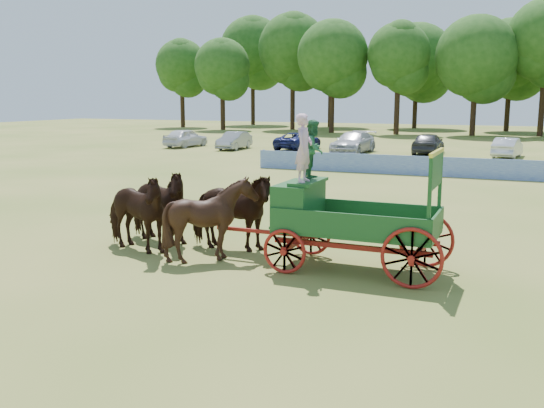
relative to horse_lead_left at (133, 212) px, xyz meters
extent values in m
plane|color=#9A8945|center=(9.08, 1.46, -1.09)|extent=(160.00, 160.00, 0.00)
imported|color=black|center=(0.00, 0.00, 0.00)|extent=(2.78, 1.75, 2.17)
imported|color=black|center=(0.00, 1.10, 0.00)|extent=(2.77, 1.72, 2.17)
imported|color=black|center=(2.40, 0.00, 0.00)|extent=(2.04, 1.83, 2.18)
imported|color=black|center=(2.40, 1.10, 0.00)|extent=(2.65, 1.34, 2.17)
cube|color=#A02510|center=(4.60, 0.55, -0.49)|extent=(0.12, 2.00, 0.12)
cube|color=#A02510|center=(7.60, 0.55, -0.49)|extent=(0.12, 2.00, 0.12)
cube|color=#A02510|center=(6.10, 0.00, -0.37)|extent=(3.80, 0.10, 0.12)
cube|color=#A02510|center=(6.10, 1.10, -0.37)|extent=(3.80, 0.10, 0.12)
cube|color=#A02510|center=(3.70, 0.55, -0.34)|extent=(2.80, 0.09, 0.09)
cube|color=#1C5428|center=(6.10, 0.55, -0.09)|extent=(3.80, 1.80, 0.10)
cube|color=#1C5428|center=(6.10, -0.33, 0.21)|extent=(3.80, 0.06, 0.55)
cube|color=#1C5428|center=(6.10, 1.43, 0.21)|extent=(3.80, 0.06, 0.55)
cube|color=#1C5428|center=(7.98, 0.55, 0.21)|extent=(0.06, 1.80, 0.55)
cube|color=#1C5428|center=(4.60, 0.55, 0.46)|extent=(0.85, 1.70, 1.05)
cube|color=#1C5428|center=(4.85, 0.55, 1.03)|extent=(0.55, 1.50, 0.08)
cube|color=#1C5428|center=(4.22, 0.55, 0.26)|extent=(0.10, 1.60, 0.65)
cube|color=#1C5428|center=(4.40, 0.55, -0.04)|extent=(0.55, 1.60, 0.06)
cube|color=#1C5428|center=(7.90, -0.25, 0.86)|extent=(0.08, 0.08, 1.80)
cube|color=#1C5428|center=(7.90, 1.35, 0.86)|extent=(0.08, 0.08, 1.80)
cube|color=#1C5428|center=(7.90, 0.55, 1.46)|extent=(0.07, 1.75, 0.75)
cube|color=yellow|center=(7.90, 0.55, 1.86)|extent=(0.08, 1.80, 0.09)
cube|color=yellow|center=(7.86, 0.55, 1.46)|extent=(0.02, 1.30, 0.12)
torus|color=#A02510|center=(4.60, -0.40, -0.54)|extent=(1.09, 0.09, 1.09)
torus|color=#A02510|center=(4.60, 1.50, -0.54)|extent=(1.09, 0.09, 1.09)
torus|color=#A02510|center=(7.60, -0.40, -0.39)|extent=(1.39, 0.09, 1.39)
torus|color=#A02510|center=(7.60, 1.50, -0.39)|extent=(1.39, 0.09, 1.39)
imported|color=#DFAAC3|center=(4.85, 0.20, 1.89)|extent=(0.39, 0.60, 1.63)
imported|color=#27683B|center=(4.85, 0.90, 1.81)|extent=(0.55, 0.71, 1.46)
cube|color=#1F3FAB|center=(8.08, 19.46, -0.56)|extent=(26.00, 0.08, 1.05)
imported|color=silver|center=(-16.92, 30.80, -0.31)|extent=(2.24, 4.69, 1.55)
imported|color=gray|center=(-12.12, 30.33, -0.39)|extent=(1.70, 4.33, 1.40)
imported|color=navy|center=(-7.23, 31.97, -0.40)|extent=(2.76, 5.16, 1.38)
imported|color=silver|center=(-2.42, 30.93, -0.29)|extent=(2.61, 5.62, 1.59)
imported|color=#333338|center=(2.90, 32.25, -0.29)|extent=(1.92, 4.70, 1.60)
imported|color=silver|center=(8.39, 31.68, -0.39)|extent=(2.00, 4.37, 1.39)
cylinder|color=#382314|center=(-34.92, 59.95, 1.21)|extent=(0.60, 0.60, 4.60)
sphere|color=#1A4612|center=(-34.92, 59.95, 7.38)|extent=(7.05, 7.05, 7.05)
cylinder|color=#382314|center=(-26.58, 56.02, 1.08)|extent=(0.60, 0.60, 4.33)
sphere|color=#1A4612|center=(-26.58, 56.02, 6.88)|extent=(7.03, 7.03, 7.03)
cylinder|color=#382314|center=(-18.70, 60.32, 1.71)|extent=(0.60, 0.60, 5.59)
sphere|color=#1A4612|center=(-18.70, 60.32, 9.21)|extent=(8.80, 8.80, 8.80)
cylinder|color=#382314|center=(-11.80, 55.19, 1.33)|extent=(0.60, 0.60, 4.83)
sphere|color=#1A4612|center=(-11.80, 55.19, 7.81)|extent=(8.17, 8.17, 8.17)
cylinder|color=#382314|center=(-4.18, 55.19, 1.32)|extent=(0.60, 0.60, 4.81)
sphere|color=#1A4612|center=(-4.18, 55.19, 7.78)|extent=(6.92, 6.92, 6.92)
cylinder|color=#382314|center=(3.93, 55.98, 1.20)|extent=(0.60, 0.60, 4.57)
sphere|color=#1A4612|center=(3.93, 55.98, 7.34)|extent=(8.70, 8.70, 8.70)
cylinder|color=#382314|center=(10.71, 57.70, 1.68)|extent=(0.60, 0.60, 5.53)
cylinder|color=#382314|center=(-28.92, 70.25, 1.92)|extent=(0.60, 0.60, 6.02)
sphere|color=#1A4612|center=(-28.92, 70.25, 10.00)|extent=(9.72, 9.72, 9.72)
cylinder|color=#382314|center=(-16.13, 68.16, 1.43)|extent=(0.60, 0.60, 5.03)
sphere|color=#1A4612|center=(-16.13, 68.16, 8.18)|extent=(8.71, 8.71, 8.71)
cylinder|color=#382314|center=(-4.63, 69.18, 1.32)|extent=(0.60, 0.60, 4.82)
sphere|color=#1A4612|center=(-4.63, 69.18, 7.79)|extent=(9.81, 9.81, 9.81)
cylinder|color=#382314|center=(7.00, 66.31, 1.34)|extent=(0.60, 0.60, 4.86)
sphere|color=#1A4612|center=(7.00, 66.31, 7.86)|extent=(9.05, 9.05, 9.05)
camera|label=1|loc=(9.81, -13.39, 3.10)|focal=40.00mm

